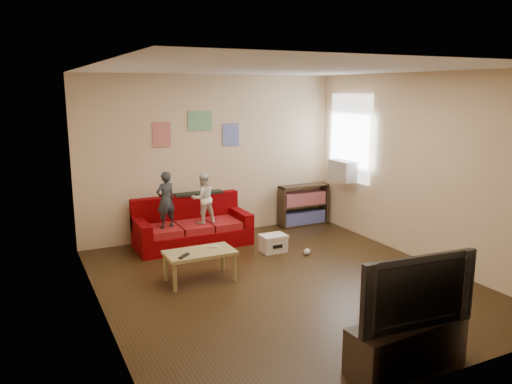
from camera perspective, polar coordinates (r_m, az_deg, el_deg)
name	(u,v)px	position (r m, az deg, el deg)	size (l,w,h in m)	color
room_shell	(284,180)	(6.22, 3.25, 1.36)	(4.52, 5.02, 2.72)	#34230F
sofa	(192,228)	(8.10, -7.38, -4.15)	(1.80, 0.83, 0.79)	#730105
child_a	(166,200)	(7.69, -10.28, -0.90)	(0.32, 0.21, 0.87)	#2B2F34
child_b	(203,198)	(7.87, -6.08, -0.71)	(0.39, 0.31, 0.81)	white
coffee_table	(200,255)	(6.56, -6.44, -7.21)	(0.90, 0.49, 0.40)	tan
remote	(184,256)	(6.35, -8.22, -7.24)	(0.20, 0.05, 0.02)	black
game_controller	(213,247)	(6.65, -4.97, -6.27)	(0.14, 0.04, 0.03)	silver
bookshelf	(303,207)	(9.21, 5.40, -1.72)	(0.93, 0.28, 0.75)	#392B1B
window	(350,138)	(8.76, 10.72, 6.10)	(0.04, 1.08, 1.48)	white
ac_unit	(343,171)	(8.76, 9.95, 2.43)	(0.28, 0.55, 0.35)	#B7B2A3
artwork_left	(162,135)	(8.14, -10.73, 6.47)	(0.30, 0.01, 0.40)	#D87266
artwork_center	(200,121)	(8.32, -6.42, 8.09)	(0.42, 0.01, 0.32)	#72B27F
artwork_right	(231,135)	(8.54, -2.89, 6.56)	(0.30, 0.01, 0.38)	#727FCC
file_box	(273,243)	(7.72, 1.99, -5.85)	(0.39, 0.30, 0.27)	white
tv_stand	(406,345)	(4.86, 16.81, -16.40)	(1.15, 0.38, 0.43)	#392C22
television	(410,288)	(4.63, 17.22, -10.42)	(1.14, 0.15, 0.66)	black
tissue	(307,252)	(7.62, 5.87, -6.82)	(0.10, 0.10, 0.10)	silver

